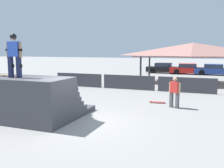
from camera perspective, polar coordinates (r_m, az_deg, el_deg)
The scene contains 12 objects.
ground_plane at distance 10.23m, azimuth -8.17°, elevation -8.81°, with size 160.00×160.00×0.00m, color gray.
quarter_pipe_ramp at distance 11.40m, azimuth -19.92°, elevation -3.36°, with size 4.70×3.69×1.81m.
skater_on_deck at distance 10.64m, azimuth -21.48°, elevation 6.72°, with size 0.75×0.28×1.74m.
skateboard_on_deck at distance 11.29m, azimuth -22.70°, elevation 1.89°, with size 0.81×0.20×0.09m.
bystander_walking at distance 12.92m, azimuth 14.12°, elevation -1.50°, with size 0.62×0.37×1.57m.
skateboard_on_ground at distance 14.00m, azimuth 10.19°, elevation -4.08°, with size 0.87×0.30×0.09m.
barrier_fence at distance 18.54m, azimuth 3.80°, elevation 0.40°, with size 12.22×0.12×1.05m.
pavilion_shelter at distance 22.87m, azimuth 18.05°, elevation 7.41°, with size 9.84×4.18×3.53m.
trash_bin at distance 19.55m, azimuth -12.25°, elevation 0.32°, with size 0.52×0.52×0.85m, color #385B3D.
parked_car_black at distance 32.18m, azimuth 11.82°, elevation 3.53°, with size 4.46×1.83×1.27m.
parked_car_red at distance 31.52m, azimuth 16.98°, elevation 3.27°, with size 4.54×2.10×1.27m.
parked_car_blue at distance 31.37m, azimuth 22.30°, elevation 3.01°, with size 4.41×1.74×1.27m.
Camera 1 is at (4.78, -8.57, 2.91)m, focal length 40.00 mm.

